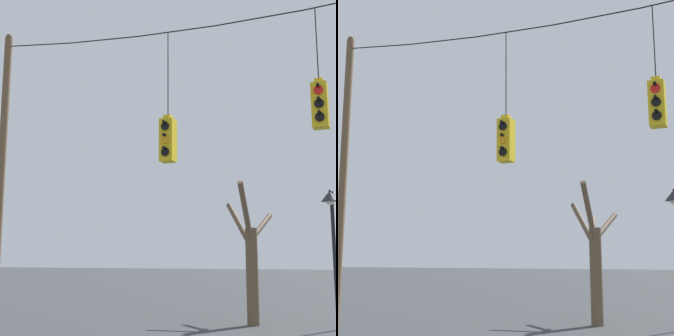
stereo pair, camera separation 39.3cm
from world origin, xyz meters
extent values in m
cylinder|color=brown|center=(-7.24, -0.23, 4.23)|extent=(0.21, 0.21, 8.47)
sphere|color=brown|center=(-7.24, -0.23, 8.51)|extent=(0.17, 0.17, 0.17)
cylinder|color=black|center=(-6.21, -0.23, 8.10)|extent=(2.07, 0.03, 0.27)
cylinder|color=black|center=(-4.14, -0.23, 7.89)|extent=(2.07, 0.03, 0.19)
cylinder|color=black|center=(-2.07, -0.23, 7.77)|extent=(2.07, 0.03, 0.11)
cylinder|color=black|center=(0.00, -0.23, 7.73)|extent=(2.07, 0.03, 0.03)
cube|color=yellow|center=(-2.28, -0.23, 5.00)|extent=(0.34, 0.34, 1.05)
cube|color=yellow|center=(-2.28, -0.23, 5.57)|extent=(0.19, 0.19, 0.10)
cylinder|color=black|center=(-2.28, -0.23, 6.70)|extent=(0.02, 0.02, 2.15)
cylinder|color=black|center=(-2.28, -0.41, 5.31)|extent=(0.20, 0.03, 0.20)
cylinder|color=black|center=(-2.28, -0.46, 5.40)|extent=(0.07, 0.12, 0.07)
cylinder|color=orange|center=(-2.28, -0.41, 5.00)|extent=(0.20, 0.03, 0.20)
cylinder|color=black|center=(-2.28, -0.46, 5.09)|extent=(0.07, 0.12, 0.07)
cylinder|color=black|center=(-2.28, -0.41, 4.69)|extent=(0.20, 0.03, 0.20)
cylinder|color=black|center=(-2.28, -0.46, 4.78)|extent=(0.07, 0.12, 0.07)
cylinder|color=black|center=(-2.28, -0.04, 5.31)|extent=(0.20, 0.03, 0.20)
cylinder|color=black|center=(-2.28, 0.00, 5.40)|extent=(0.07, 0.12, 0.07)
cylinder|color=orange|center=(-2.28, -0.04, 5.00)|extent=(0.20, 0.03, 0.20)
cylinder|color=black|center=(-2.28, 0.00, 5.09)|extent=(0.07, 0.12, 0.07)
cylinder|color=black|center=(-2.28, -0.04, 4.69)|extent=(0.20, 0.03, 0.20)
cylinder|color=black|center=(-2.28, 0.00, 4.78)|extent=(0.07, 0.12, 0.07)
cube|color=yellow|center=(1.28, -0.23, 5.46)|extent=(0.34, 0.34, 1.00)
cube|color=yellow|center=(1.28, -0.23, 6.01)|extent=(0.19, 0.19, 0.10)
cylinder|color=black|center=(1.28, -0.23, 6.90)|extent=(0.02, 0.02, 1.68)
cylinder|color=red|center=(1.28, -0.41, 5.76)|extent=(0.20, 0.03, 0.20)
cylinder|color=black|center=(1.28, -0.46, 5.85)|extent=(0.07, 0.12, 0.07)
cylinder|color=black|center=(1.28, -0.41, 5.46)|extent=(0.20, 0.03, 0.20)
cylinder|color=black|center=(1.28, -0.46, 5.55)|extent=(0.07, 0.12, 0.07)
cylinder|color=black|center=(1.28, -0.41, 5.16)|extent=(0.20, 0.03, 0.20)
cylinder|color=black|center=(1.28, -0.46, 5.25)|extent=(0.07, 0.12, 0.07)
cylinder|color=red|center=(1.28, -0.04, 5.76)|extent=(0.20, 0.03, 0.20)
cylinder|color=black|center=(1.28, 0.00, 5.85)|extent=(0.07, 0.12, 0.07)
cylinder|color=black|center=(1.28, -0.04, 5.46)|extent=(0.20, 0.03, 0.20)
cylinder|color=black|center=(1.28, 0.00, 5.55)|extent=(0.07, 0.12, 0.07)
cylinder|color=black|center=(1.28, -0.04, 5.16)|extent=(0.20, 0.03, 0.20)
cylinder|color=black|center=(1.28, 0.00, 5.25)|extent=(0.07, 0.12, 0.07)
cylinder|color=black|center=(0.90, 5.82, 4.32)|extent=(0.07, 0.61, 0.07)
cone|color=#232328|center=(0.90, 5.52, 4.16)|extent=(0.55, 0.55, 0.33)
sphere|color=silver|center=(0.90, 5.52, 3.99)|extent=(0.25, 0.25, 0.25)
cylinder|color=brown|center=(-1.82, 6.18, 1.62)|extent=(0.41, 0.41, 3.24)
cylinder|color=brown|center=(-2.16, 7.35, 3.05)|extent=(0.87, 2.48, 1.58)
cylinder|color=brown|center=(-1.65, 7.03, 3.33)|extent=(0.53, 1.82, 1.12)
cylinder|color=brown|center=(-2.36, 6.71, 3.39)|extent=(1.30, 1.28, 1.73)
cylinder|color=brown|center=(-1.81, 5.48, 3.70)|extent=(0.20, 1.56, 2.01)
camera|label=1|loc=(2.31, -11.38, 2.20)|focal=55.00mm
camera|label=2|loc=(2.67, -11.22, 2.20)|focal=55.00mm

